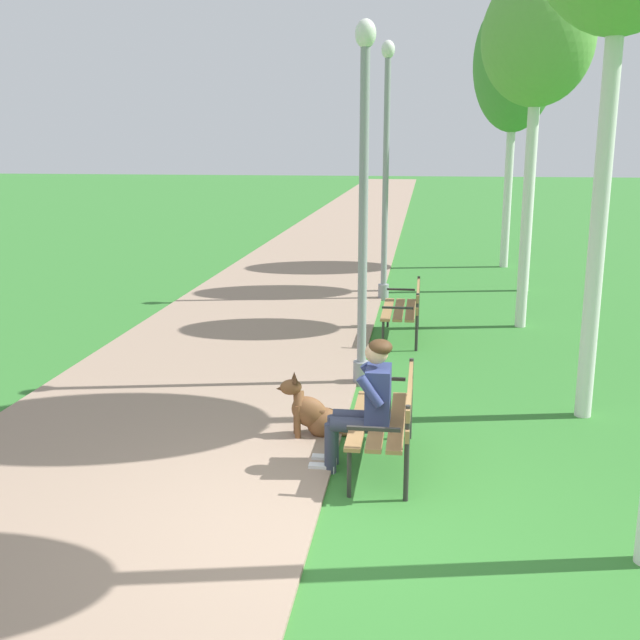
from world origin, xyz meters
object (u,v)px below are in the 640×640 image
(person_seated_on_near_bench, at_px, (366,400))
(lamp_post_mid, at_px, (386,171))
(park_bench_near, at_px, (389,414))
(lamp_post_near, at_px, (363,205))
(dog_brown, at_px, (314,414))
(birch_tree_fifth, at_px, (515,64))
(park_bench_mid, at_px, (406,306))
(birch_tree_third, at_px, (538,42))
(birch_tree_fourth, at_px, (542,13))

(person_seated_on_near_bench, xyz_separation_m, lamp_post_mid, (-0.27, 7.69, 1.74))
(park_bench_near, bearing_deg, lamp_post_near, 100.91)
(dog_brown, distance_m, birch_tree_fifth, 12.44)
(park_bench_mid, bearing_deg, lamp_post_mid, 99.80)
(person_seated_on_near_bench, relative_size, lamp_post_near, 0.29)
(birch_tree_third, distance_m, birch_tree_fourth, 3.27)
(park_bench_mid, distance_m, person_seated_on_near_bench, 4.84)
(person_seated_on_near_bench, bearing_deg, lamp_post_near, 95.73)
(park_bench_near, xyz_separation_m, dog_brown, (-0.78, 0.56, -0.25))
(park_bench_mid, xyz_separation_m, dog_brown, (-0.80, -4.15, -0.25))
(park_bench_mid, bearing_deg, birch_tree_third, 29.12)
(park_bench_near, relative_size, person_seated_on_near_bench, 1.20)
(park_bench_mid, xyz_separation_m, birch_tree_fourth, (2.28, 4.15, 4.76))
(birch_tree_fourth, bearing_deg, birch_tree_third, -97.97)
(dog_brown, xyz_separation_m, lamp_post_mid, (0.31, 7.01, 2.17))
(lamp_post_near, height_order, birch_tree_fifth, birch_tree_fifth)
(birch_tree_fourth, distance_m, birch_tree_fifth, 3.03)
(lamp_post_near, xyz_separation_m, lamp_post_mid, (-0.02, 5.20, 0.20))
(park_bench_near, relative_size, birch_tree_third, 0.27)
(person_seated_on_near_bench, height_order, lamp_post_near, lamp_post_near)
(birch_tree_third, xyz_separation_m, birch_tree_fourth, (0.44, 3.12, 0.87))
(park_bench_mid, bearing_deg, birch_tree_fourth, 61.17)
(park_bench_mid, height_order, person_seated_on_near_bench, person_seated_on_near_bench)
(lamp_post_near, bearing_deg, birch_tree_third, 55.43)
(lamp_post_near, distance_m, lamp_post_mid, 5.20)
(park_bench_mid, height_order, birch_tree_third, birch_tree_third)
(park_bench_mid, relative_size, lamp_post_near, 0.35)
(birch_tree_fourth, bearing_deg, park_bench_near, -104.56)
(dog_brown, relative_size, lamp_post_mid, 0.17)
(lamp_post_near, bearing_deg, person_seated_on_near_bench, -84.27)
(dog_brown, bearing_deg, lamp_post_near, 79.79)
(birch_tree_third, distance_m, birch_tree_fifth, 6.09)
(park_bench_mid, bearing_deg, lamp_post_near, -101.49)
(person_seated_on_near_bench, relative_size, birch_tree_fifth, 0.20)
(park_bench_near, height_order, birch_tree_fifth, birch_tree_fifth)
(birch_tree_fourth, xyz_separation_m, birch_tree_fifth, (-0.13, 2.96, -0.63))
(park_bench_mid, relative_size, lamp_post_mid, 0.32)
(park_bench_near, xyz_separation_m, park_bench_mid, (0.02, 4.71, 0.00))
(person_seated_on_near_bench, height_order, dog_brown, person_seated_on_near_bench)
(park_bench_mid, distance_m, lamp_post_near, 2.94)
(dog_brown, xyz_separation_m, birch_tree_third, (2.65, 5.18, 4.15))
(person_seated_on_near_bench, xyz_separation_m, lamp_post_near, (-0.25, 2.49, 1.54))
(lamp_post_mid, bearing_deg, birch_tree_fourth, 24.87)
(dog_brown, bearing_deg, birch_tree_third, 62.91)
(person_seated_on_near_bench, bearing_deg, park_bench_near, 30.00)
(person_seated_on_near_bench, distance_m, birch_tree_fourth, 10.39)
(park_bench_mid, distance_m, birch_tree_third, 4.43)
(lamp_post_near, height_order, birch_tree_third, birch_tree_third)
(birch_tree_fifth, bearing_deg, dog_brown, -104.72)
(birch_tree_third, height_order, birch_tree_fourth, birch_tree_fourth)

